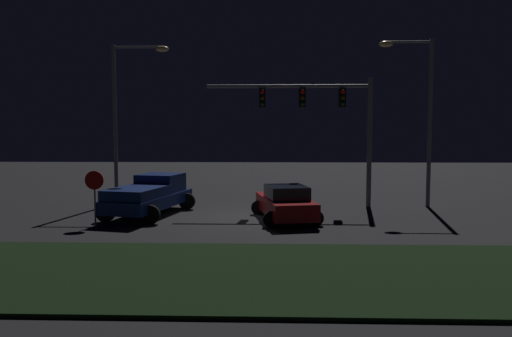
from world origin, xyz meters
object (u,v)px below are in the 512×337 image
Objects in this scene: traffic_signal_gantry at (321,110)px; street_lamp_left at (126,104)px; car_sedan at (285,203)px; street_lamp_right at (420,102)px; pickup_truck at (151,193)px; stop_sign at (94,187)px.

traffic_signal_gantry is 10.21m from street_lamp_left.
street_lamp_right is (6.84, 3.81, 4.55)m from car_sedan.
pickup_truck is at bearing -57.98° from street_lamp_left.
street_lamp_right is at bearing -2.81° from street_lamp_left.
street_lamp_left is 0.99× the size of street_lamp_right.
pickup_truck is 0.69× the size of traffic_signal_gantry.
street_lamp_left is (-2.14, 3.42, 4.30)m from pickup_truck.
street_lamp_left is (-8.26, 4.55, 4.56)m from car_sedan.
pickup_truck is 3.13m from stop_sign.
stop_sign reaches higher than car_sedan.
traffic_signal_gantry is at bearing 28.25° from stop_sign.
traffic_signal_gantry reaches higher than pickup_truck.
pickup_truck is at bearing 68.03° from car_sedan.
street_lamp_left is at bearing 177.19° from street_lamp_right.
traffic_signal_gantry is (8.02, 2.54, 3.90)m from pickup_truck.
street_lamp_left is at bearing 49.65° from car_sedan.
car_sedan is at bearing -88.23° from pickup_truck.
pickup_truck is 5.89m from street_lamp_left.
street_lamp_left is at bearing 175.07° from traffic_signal_gantry.
car_sedan is 0.55× the size of street_lamp_right.
street_lamp_right reaches higher than traffic_signal_gantry.
pickup_truck is at bearing -162.43° from traffic_signal_gantry.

